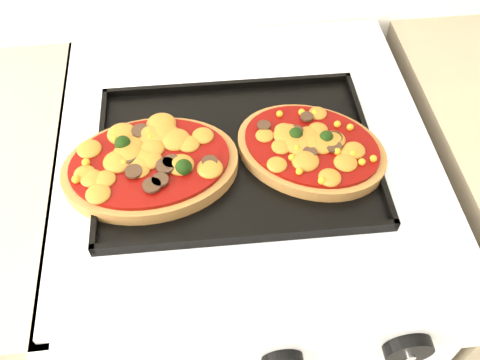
{
  "coord_description": "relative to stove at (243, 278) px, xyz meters",
  "views": [
    {
      "loc": [
        -0.1,
        1.14,
        1.54
      ],
      "look_at": [
        -0.04,
        1.62,
        0.92
      ],
      "focal_mm": 40.0,
      "sensor_mm": 36.0,
      "label": 1
    }
  ],
  "objects": [
    {
      "name": "baking_tray",
      "position": [
        -0.02,
        -0.03,
        0.47
      ],
      "size": [
        0.42,
        0.32,
        0.02
      ],
      "primitive_type": "cube",
      "rotation": [
        0.0,
        0.0,
        -0.01
      ],
      "color": "black",
      "rests_on": "stove"
    },
    {
      "name": "pizza_right",
      "position": [
        0.1,
        -0.04,
        0.48
      ],
      "size": [
        0.28,
        0.26,
        0.03
      ],
      "primitive_type": null,
      "rotation": [
        0.0,
        0.0,
        -0.5
      ],
      "color": "#A77939",
      "rests_on": "baking_tray"
    },
    {
      "name": "control_panel",
      "position": [
        0.0,
        -0.31,
        0.4
      ],
      "size": [
        0.6,
        0.02,
        0.09
      ],
      "primitive_type": "cube",
      "color": "white",
      "rests_on": "stove"
    },
    {
      "name": "pizza_left",
      "position": [
        -0.14,
        -0.05,
        0.48
      ],
      "size": [
        0.27,
        0.21,
        0.04
      ],
      "primitive_type": null,
      "rotation": [
        0.0,
        0.0,
        0.09
      ],
      "color": "#A77939",
      "rests_on": "baking_tray"
    },
    {
      "name": "knob_right",
      "position": [
        0.18,
        -0.33,
        0.4
      ],
      "size": [
        0.06,
        0.02,
        0.06
      ],
      "primitive_type": "cylinder",
      "rotation": [
        1.57,
        0.0,
        0.0
      ],
      "color": "black",
      "rests_on": "control_panel"
    },
    {
      "name": "stove",
      "position": [
        0.0,
        0.0,
        0.0
      ],
      "size": [
        0.6,
        0.6,
        0.91
      ],
      "primitive_type": "cube",
      "color": "white",
      "rests_on": "floor"
    }
  ]
}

